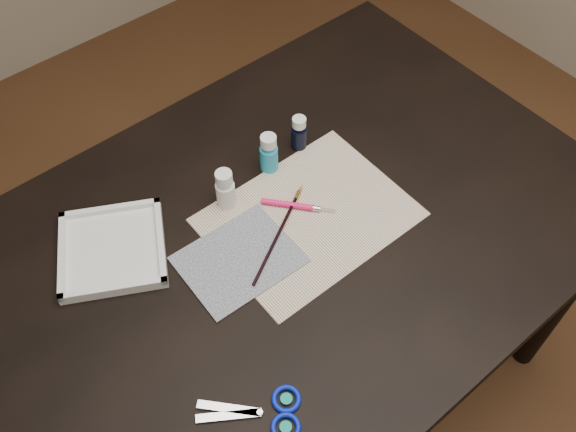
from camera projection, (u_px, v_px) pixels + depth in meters
ground at (288, 379)px, 1.89m from camera, size 3.50×3.50×0.02m
table at (288, 318)px, 1.58m from camera, size 1.30×0.90×0.75m
paper at (309, 217)px, 1.30m from camera, size 0.40×0.30×0.00m
canvas at (239, 259)px, 1.23m from camera, size 0.22×0.18×0.00m
paint_bottle_white at (225, 189)px, 1.28m from camera, size 0.05×0.05×0.10m
paint_bottle_cyan at (269, 153)px, 1.34m from camera, size 0.04×0.04×0.09m
paint_bottle_navy at (299, 133)px, 1.38m from camera, size 0.04×0.04×0.08m
paintbrush at (280, 231)px, 1.27m from camera, size 0.23×0.14×0.01m
craft_knife at (300, 206)px, 1.30m from camera, size 0.11×0.13×0.01m
scissors at (249, 417)px, 1.05m from camera, size 0.22×0.19×0.01m
palette_tray at (112, 249)px, 1.24m from camera, size 0.27×0.27×0.02m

